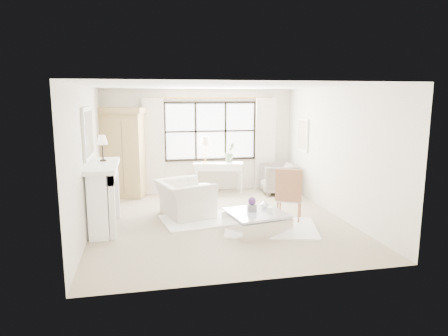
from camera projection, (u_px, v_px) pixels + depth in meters
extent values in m
plane|color=tan|center=(219.00, 221.00, 8.15)|extent=(5.50, 5.50, 0.00)
plane|color=white|center=(219.00, 86.00, 7.68)|extent=(5.50, 5.50, 0.00)
plane|color=white|center=(199.00, 141.00, 10.57)|extent=(5.00, 0.00, 5.00)
plane|color=silver|center=(259.00, 185.00, 5.27)|extent=(5.00, 0.00, 5.00)
plane|color=beige|center=(88.00, 159.00, 7.42)|extent=(0.00, 5.50, 5.50)
plane|color=silver|center=(335.00, 152.00, 8.42)|extent=(0.00, 5.50, 5.50)
cube|color=white|center=(211.00, 131.00, 10.56)|extent=(2.40, 0.02, 1.50)
cylinder|color=#AE7E3C|center=(211.00, 98.00, 10.35)|extent=(3.30, 0.04, 0.04)
cube|color=beige|center=(154.00, 147.00, 10.25)|extent=(0.55, 0.10, 2.47)
cube|color=white|center=(265.00, 144.00, 10.85)|extent=(0.55, 0.10, 2.47)
cube|color=white|center=(101.00, 198.00, 7.59)|extent=(0.34, 1.50, 1.18)
cube|color=silver|center=(111.00, 201.00, 7.64)|extent=(0.03, 1.22, 0.97)
cube|color=black|center=(112.00, 212.00, 7.67)|extent=(0.06, 0.52, 0.50)
cube|color=white|center=(102.00, 166.00, 7.49)|extent=(0.58, 1.66, 0.08)
cube|color=silver|center=(88.00, 133.00, 7.34)|extent=(0.05, 1.15, 0.95)
cube|color=silver|center=(89.00, 133.00, 7.34)|extent=(0.02, 1.00, 0.80)
cube|color=white|center=(303.00, 135.00, 10.01)|extent=(0.04, 0.62, 0.82)
cube|color=#C7B19A|center=(302.00, 135.00, 10.01)|extent=(0.01, 0.52, 0.72)
cylinder|color=black|center=(103.00, 160.00, 7.77)|extent=(0.12, 0.12, 0.03)
cylinder|color=black|center=(103.00, 152.00, 7.74)|extent=(0.03, 0.03, 0.30)
cone|color=#FFEED0|center=(102.00, 140.00, 7.70)|extent=(0.22, 0.22, 0.18)
cube|color=tan|center=(123.00, 156.00, 9.96)|extent=(1.13, 0.85, 2.10)
cube|color=tan|center=(121.00, 110.00, 9.77)|extent=(1.27, 0.98, 0.14)
cube|color=white|center=(218.00, 167.00, 10.45)|extent=(1.30, 0.68, 0.14)
cube|color=white|center=(218.00, 164.00, 10.43)|extent=(1.37, 0.73, 0.06)
cylinder|color=#C38B43|center=(205.00, 162.00, 10.37)|extent=(0.14, 0.14, 0.03)
cylinder|color=#C38B43|center=(205.00, 153.00, 10.33)|extent=(0.02, 0.02, 0.46)
cone|color=#F9E9CC|center=(205.00, 141.00, 10.27)|extent=(0.28, 0.28, 0.22)
imported|color=#546A47|center=(230.00, 152.00, 10.43)|extent=(0.34, 0.31, 0.53)
cylinder|color=white|center=(203.00, 205.00, 9.27)|extent=(0.26, 0.26, 0.03)
cylinder|color=white|center=(203.00, 195.00, 9.23)|extent=(0.06, 0.06, 0.44)
cylinder|color=white|center=(203.00, 185.00, 9.19)|extent=(0.40, 0.40, 0.03)
cube|color=white|center=(203.00, 220.00, 8.18)|extent=(1.77, 1.38, 0.03)
cube|color=white|center=(270.00, 227.00, 7.69)|extent=(2.02, 1.71, 0.03)
imported|color=beige|center=(185.00, 199.00, 8.42)|extent=(1.29, 1.39, 0.75)
imported|color=gray|center=(278.00, 178.00, 10.43)|extent=(0.95, 0.93, 0.78)
cube|color=beige|center=(289.00, 198.00, 8.12)|extent=(0.64, 0.63, 0.07)
cube|color=#A96D47|center=(289.00, 185.00, 7.84)|extent=(0.45, 0.26, 0.60)
cube|color=white|center=(256.00, 223.00, 7.48)|extent=(1.16, 1.16, 0.32)
cube|color=silver|center=(256.00, 213.00, 7.44)|extent=(1.16, 1.16, 0.04)
cube|color=slate|center=(252.00, 208.00, 7.48)|extent=(0.19, 0.19, 0.13)
sphere|color=#4F2967|center=(252.00, 201.00, 7.46)|extent=(0.15, 0.15, 0.15)
cylinder|color=white|center=(270.00, 210.00, 7.33)|extent=(0.09, 0.09, 0.12)
imported|color=silver|center=(264.00, 204.00, 7.66)|extent=(0.17, 0.17, 0.17)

